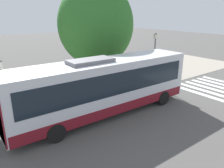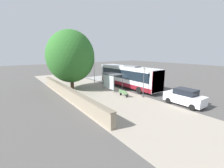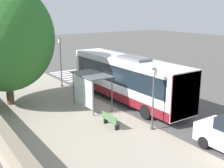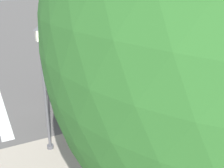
% 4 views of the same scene
% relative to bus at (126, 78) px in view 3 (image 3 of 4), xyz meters
% --- Properties ---
extents(ground_plane, '(120.00, 120.00, 0.00)m').
position_rel_bus_xyz_m(ground_plane, '(-1.62, 0.15, -1.92)').
color(ground_plane, '#514F4C').
rests_on(ground_plane, ground).
extents(sidewalk_plaza, '(9.00, 44.00, 0.02)m').
position_rel_bus_xyz_m(sidewalk_plaza, '(-6.12, 0.15, -1.91)').
color(sidewalk_plaza, '#9E9384').
rests_on(sidewalk_plaza, ground).
extents(crosswalk_stripes, '(9.00, 5.25, 0.01)m').
position_rel_bus_xyz_m(crosswalk_stripes, '(3.38, 10.75, -1.92)').
color(crosswalk_stripes, silver).
rests_on(crosswalk_stripes, ground).
extents(bus, '(2.63, 12.14, 3.72)m').
position_rel_bus_xyz_m(bus, '(0.00, 0.00, 0.00)').
color(bus, silver).
rests_on(bus, ground).
extents(bus_shelter, '(1.83, 3.27, 2.61)m').
position_rel_bus_xyz_m(bus_shelter, '(-3.23, 0.14, 0.26)').
color(bus_shelter, '#515459').
rests_on(bus_shelter, ground).
extents(pedestrian, '(0.34, 0.23, 1.75)m').
position_rel_bus_xyz_m(pedestrian, '(-1.57, 4.90, -0.89)').
color(pedestrian, '#2D3347').
rests_on(pedestrian, ground).
extents(bench, '(0.40, 1.56, 0.88)m').
position_rel_bus_xyz_m(bench, '(-3.88, -3.52, -1.45)').
color(bench, '#4C7247').
rests_on(bench, ground).
extents(street_lamp_near, '(0.28, 0.28, 4.65)m').
position_rel_bus_xyz_m(street_lamp_near, '(-2.39, 7.02, 0.82)').
color(street_lamp_near, '#4C4C51').
rests_on(street_lamp_near, ground).
extents(street_lamp_far, '(0.28, 0.28, 3.91)m').
position_rel_bus_xyz_m(street_lamp_far, '(-2.02, -5.28, 0.41)').
color(street_lamp_far, '#4C4C51').
rests_on(street_lamp_far, ground).
extents(shade_tree, '(7.26, 7.26, 9.13)m').
position_rel_bus_xyz_m(shade_tree, '(-7.83, 4.47, 3.20)').
color(shade_tree, brown).
rests_on(shade_tree, ground).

